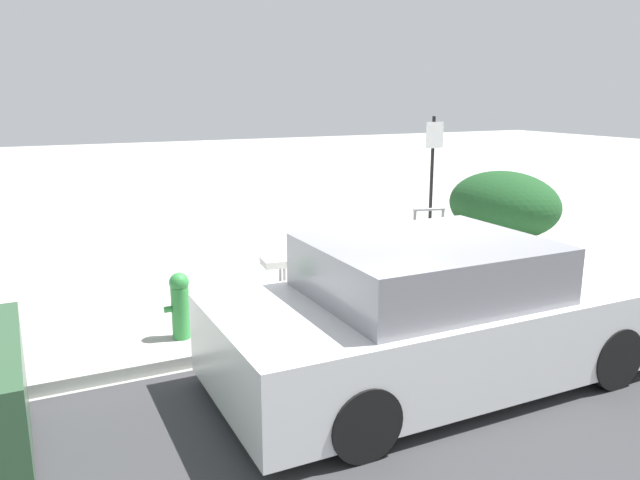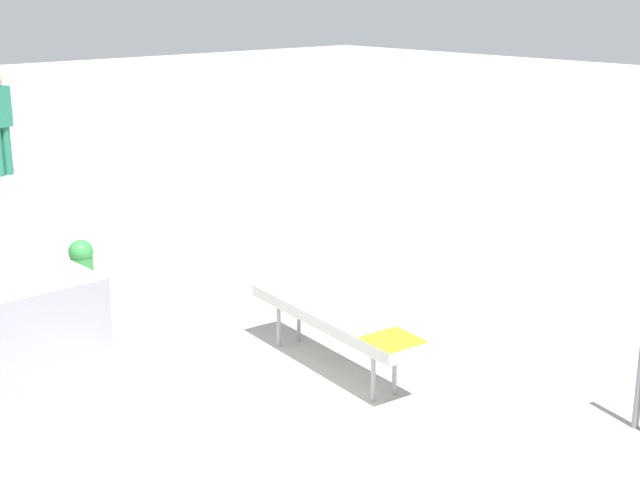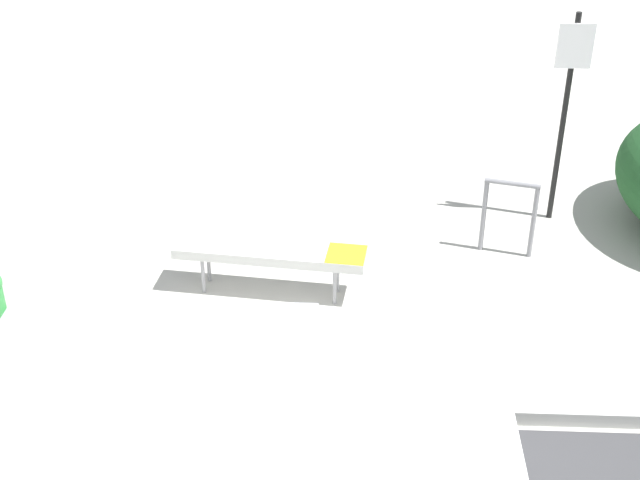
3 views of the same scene
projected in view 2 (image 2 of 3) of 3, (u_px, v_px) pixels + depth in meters
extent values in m
plane|color=#ADAAA3|center=(157.00, 445.00, 5.92)|extent=(60.00, 60.00, 0.00)
cube|color=#A8A8A3|center=(156.00, 436.00, 5.90)|extent=(60.00, 0.20, 0.13)
cylinder|color=#99999E|center=(279.00, 325.00, 7.49)|extent=(0.04, 0.04, 0.39)
cylinder|color=#99999E|center=(373.00, 377.00, 6.49)|extent=(0.04, 0.04, 0.39)
cylinder|color=#99999E|center=(299.00, 320.00, 7.60)|extent=(0.04, 0.04, 0.39)
cylinder|color=#99999E|center=(395.00, 370.00, 6.60)|extent=(0.04, 0.04, 0.39)
cube|color=silver|center=(333.00, 317.00, 6.98)|extent=(1.85, 0.57, 0.10)
cube|color=yellow|center=(393.00, 340.00, 6.39)|extent=(0.40, 0.40, 0.01)
cylinder|color=#338C3F|center=(84.00, 289.00, 8.05)|extent=(0.20, 0.20, 0.60)
sphere|color=#338C3F|center=(81.00, 252.00, 7.95)|extent=(0.22, 0.22, 0.22)
cylinder|color=#338C3F|center=(76.00, 279.00, 8.14)|extent=(0.08, 0.07, 0.07)
cylinder|color=#338C3F|center=(91.00, 287.00, 7.93)|extent=(0.08, 0.07, 0.07)
cylinder|color=#267259|center=(7.00, 151.00, 14.37)|extent=(0.15, 0.15, 0.78)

